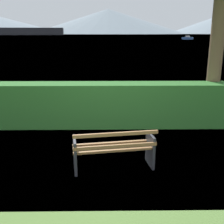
# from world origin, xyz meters

# --- Properties ---
(ground_plane) EXTENTS (1400.00, 1400.00, 0.00)m
(ground_plane) POSITION_xyz_m (0.00, 0.00, 0.00)
(ground_plane) COLOR #567A38
(water_surface) EXTENTS (620.00, 620.00, 0.00)m
(water_surface) POSITION_xyz_m (0.00, 308.54, 0.00)
(water_surface) COLOR slate
(water_surface) RESTS_ON ground_plane
(park_bench) EXTENTS (1.69, 0.81, 0.87)m
(park_bench) POSITION_xyz_m (0.01, -0.06, 0.42)
(park_bench) COLOR olive
(park_bench) RESTS_ON ground_plane
(hedge_row) EXTENTS (6.69, 0.77, 1.26)m
(hedge_row) POSITION_xyz_m (0.00, 2.68, 0.63)
(hedge_row) COLOR #2D6B28
(hedge_row) RESTS_ON ground_plane
(cargo_ship_large) EXTENTS (120.77, 29.67, 24.11)m
(cargo_ship_large) POSITION_xyz_m (-119.71, 316.13, 6.74)
(cargo_ship_large) COLOR #232328
(cargo_ship_large) RESTS_ON water_surface
(fishing_boat_near) EXTENTS (4.10, 3.53, 1.51)m
(fishing_boat_near) POSITION_xyz_m (30.98, 106.86, 0.56)
(fishing_boat_near) COLOR #335693
(fishing_boat_near) RESTS_ON water_surface
(distant_hills) EXTENTS (975.54, 384.32, 65.05)m
(distant_hills) POSITION_xyz_m (43.78, 599.38, 27.84)
(distant_hills) COLOR gray
(distant_hills) RESTS_ON ground_plane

